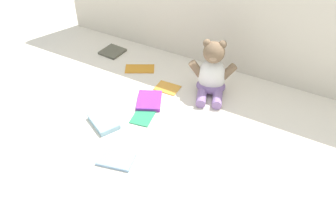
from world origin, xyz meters
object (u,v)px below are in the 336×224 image
object	(u,v)px
book_case_1	(149,101)
book_case_3	(140,68)
teddy_bear	(212,74)
book_case_2	(116,160)
book_case_0	(143,116)
book_case_5	(104,122)
book_case_6	(167,88)
book_case_4	(112,52)

from	to	relation	value
book_case_1	book_case_3	xyz separation A→B (m)	(-0.16, 0.18, -0.00)
teddy_bear	book_case_2	world-z (taller)	teddy_bear
book_case_0	book_case_3	bearing A→B (deg)	-65.39
book_case_2	book_case_5	bearing A→B (deg)	-144.47
book_case_3	book_case_6	xyz separation A→B (m)	(0.18, -0.07, -0.00)
book_case_2	book_case_6	xyz separation A→B (m)	(-0.05, 0.43, -0.00)
book_case_3	book_case_6	size ratio (longest dim) A/B	1.33
book_case_6	book_case_0	bearing A→B (deg)	179.82
teddy_bear	book_case_5	bearing A→B (deg)	-145.20
book_case_2	book_case_6	world-z (taller)	book_case_2
book_case_0	book_case_4	xyz separation A→B (m)	(-0.38, 0.32, 0.00)
book_case_3	book_case_5	xyz separation A→B (m)	(0.08, -0.37, 0.01)
book_case_0	book_case_1	size ratio (longest dim) A/B	0.87
book_case_2	book_case_5	xyz separation A→B (m)	(-0.15, 0.13, 0.00)
teddy_bear	book_case_1	size ratio (longest dim) A/B	1.96
book_case_2	book_case_5	distance (m)	0.19
book_case_6	book_case_2	bearing A→B (deg)	-176.24
book_case_0	book_case_1	xyz separation A→B (m)	(-0.03, 0.09, 0.00)
book_case_0	book_case_6	xyz separation A→B (m)	(-0.01, 0.20, -0.00)
book_case_2	book_case_6	size ratio (longest dim) A/B	1.21
teddy_bear	book_case_3	world-z (taller)	teddy_bear
book_case_2	book_case_6	bearing A→B (deg)	172.87
book_case_1	book_case_5	bearing A→B (deg)	-139.12
book_case_3	book_case_4	size ratio (longest dim) A/B	1.29
book_case_1	book_case_3	distance (m)	0.24
book_case_2	book_case_5	size ratio (longest dim) A/B	0.96
book_case_6	book_case_1	bearing A→B (deg)	168.94
book_case_0	teddy_bear	bearing A→B (deg)	-130.62
book_case_5	book_case_6	size ratio (longest dim) A/B	1.26
book_case_4	book_case_6	size ratio (longest dim) A/B	1.03
book_case_3	book_case_2	bearing A→B (deg)	-4.57
book_case_2	book_case_3	xyz separation A→B (m)	(-0.23, 0.50, -0.00)
teddy_bear	book_case_0	distance (m)	0.32
book_case_5	book_case_0	bearing A→B (deg)	161.72
teddy_bear	book_case_2	size ratio (longest dim) A/B	1.98
book_case_0	book_case_5	size ratio (longest dim) A/B	0.84
teddy_bear	book_case_5	world-z (taller)	teddy_bear
teddy_bear	book_case_0	bearing A→B (deg)	-140.25
book_case_5	book_case_6	world-z (taller)	book_case_5
book_case_0	book_case_4	bearing A→B (deg)	-51.02
book_case_2	book_case_3	size ratio (longest dim) A/B	0.91
book_case_4	book_case_5	xyz separation A→B (m)	(0.27, -0.43, 0.00)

